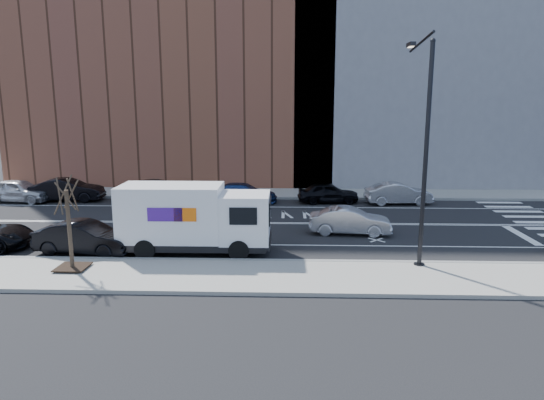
# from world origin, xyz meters

# --- Properties ---
(ground) EXTENTS (120.00, 120.00, 0.00)m
(ground) POSITION_xyz_m (0.00, 0.00, 0.00)
(ground) COLOR black
(ground) RESTS_ON ground
(sidewalk_near) EXTENTS (44.00, 3.60, 0.15)m
(sidewalk_near) POSITION_xyz_m (0.00, -8.80, 0.07)
(sidewalk_near) COLOR gray
(sidewalk_near) RESTS_ON ground
(sidewalk_far) EXTENTS (44.00, 3.60, 0.15)m
(sidewalk_far) POSITION_xyz_m (0.00, 8.80, 0.07)
(sidewalk_far) COLOR gray
(sidewalk_far) RESTS_ON ground
(curb_near) EXTENTS (44.00, 0.25, 0.17)m
(curb_near) POSITION_xyz_m (0.00, -7.00, 0.08)
(curb_near) COLOR gray
(curb_near) RESTS_ON ground
(curb_far) EXTENTS (44.00, 0.25, 0.17)m
(curb_far) POSITION_xyz_m (0.00, 7.00, 0.08)
(curb_far) COLOR gray
(curb_far) RESTS_ON ground
(road_markings) EXTENTS (40.00, 8.60, 0.01)m
(road_markings) POSITION_xyz_m (0.00, 0.00, 0.00)
(road_markings) COLOR white
(road_markings) RESTS_ON ground
(bldg_brick) EXTENTS (26.00, 10.00, 22.00)m
(bldg_brick) POSITION_xyz_m (-8.00, 15.60, 11.00)
(bldg_brick) COLOR brown
(bldg_brick) RESTS_ON ground
(bldg_concrete) EXTENTS (20.00, 10.00, 26.00)m
(bldg_concrete) POSITION_xyz_m (12.00, 15.60, 13.00)
(bldg_concrete) COLOR slate
(bldg_concrete) RESTS_ON ground
(streetlight) EXTENTS (0.44, 4.02, 9.34)m
(streetlight) POSITION_xyz_m (7.00, -6.91, 5.08)
(streetlight) COLOR black
(streetlight) RESTS_ON ground
(street_tree) EXTENTS (1.20, 1.20, 3.75)m
(street_tree) POSITION_xyz_m (-7.00, -8.40, 1.45)
(street_tree) COLOR black
(street_tree) RESTS_ON ground
(fedex_van) EXTENTS (6.81, 2.47, 3.10)m
(fedex_van) POSITION_xyz_m (-2.63, -5.60, 1.63)
(fedex_van) COLOR black
(fedex_van) RESTS_ON ground
(far_parked_a) EXTENTS (4.85, 2.49, 1.58)m
(far_parked_a) POSITION_xyz_m (-16.82, 5.39, 0.79)
(far_parked_a) COLOR #BABBC0
(far_parked_a) RESTS_ON ground
(far_parked_b) EXTENTS (4.89, 2.03, 1.57)m
(far_parked_b) POSITION_xyz_m (-13.60, 5.76, 0.79)
(far_parked_b) COLOR black
(far_parked_b) RESTS_ON ground
(far_parked_c) EXTENTS (5.57, 2.80, 1.51)m
(far_parked_c) POSITION_xyz_m (-7.34, 5.92, 0.76)
(far_parked_c) COLOR #4A4C51
(far_parked_c) RESTS_ON ground
(far_parked_d) EXTENTS (4.63, 2.03, 1.32)m
(far_parked_d) POSITION_xyz_m (-1.43, 5.69, 0.66)
(far_parked_d) COLOR navy
(far_parked_d) RESTS_ON ground
(far_parked_e) EXTENTS (4.20, 1.94, 1.39)m
(far_parked_e) POSITION_xyz_m (4.31, 5.83, 0.70)
(far_parked_e) COLOR black
(far_parked_e) RESTS_ON ground
(far_parked_f) EXTENTS (4.49, 1.88, 1.44)m
(far_parked_f) POSITION_xyz_m (8.98, 5.59, 0.72)
(far_parked_f) COLOR #AFB0B4
(far_parked_f) RESTS_ON ground
(driving_sedan) EXTENTS (4.28, 1.81, 1.38)m
(driving_sedan) POSITION_xyz_m (4.81, -2.13, 0.69)
(driving_sedan) COLOR #AEAFB3
(driving_sedan) RESTS_ON ground
(near_parked_rear_a) EXTENTS (4.62, 2.12, 1.47)m
(near_parked_rear_a) POSITION_xyz_m (-7.50, -5.91, 0.73)
(near_parked_rear_a) COLOR black
(near_parked_rear_a) RESTS_ON ground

